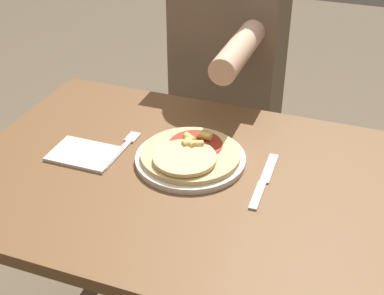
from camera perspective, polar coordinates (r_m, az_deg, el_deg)
dining_table at (r=1.32m, az=-0.98°, el=-7.87°), size 1.02×0.72×0.78m
plate at (r=1.26m, az=0.00°, el=-1.26°), size 0.26×0.26×0.01m
pizza at (r=1.25m, az=-0.09°, el=-0.70°), size 0.24×0.24×0.04m
fork at (r=1.33m, az=-7.33°, el=0.01°), size 0.03×0.18×0.00m
knife at (r=1.21m, az=7.66°, el=-3.57°), size 0.03×0.22×0.00m
napkin at (r=1.32m, az=-11.43°, el=-0.69°), size 0.16×0.11×0.01m
person_diner at (r=1.76m, az=3.90°, el=7.79°), size 0.34×0.52×1.28m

